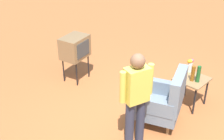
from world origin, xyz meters
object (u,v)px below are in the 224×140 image
at_px(side_table, 191,82).
at_px(bottle_tall_amber, 193,74).
at_px(person_standing, 136,96).
at_px(flower_vase, 190,65).
at_px(armchair, 164,100).
at_px(tv_on_stand, 75,48).
at_px(bottle_wine_green, 198,74).

bearing_deg(side_table, bottle_tall_amber, 26.78).
relative_size(person_standing, flower_vase, 6.19).
xyz_separation_m(armchair, tv_on_stand, (0.03, -2.31, 0.28)).
relative_size(tv_on_stand, flower_vase, 3.89).
distance_m(armchair, bottle_wine_green, 0.86).
xyz_separation_m(side_table, bottle_tall_amber, (0.08, 0.04, 0.24)).
bearing_deg(armchair, side_table, 176.81).
bearing_deg(side_table, person_standing, -2.41).
relative_size(armchair, tv_on_stand, 1.03).
relative_size(armchair, bottle_tall_amber, 3.53).
relative_size(armchair, bottle_wine_green, 3.31).
xyz_separation_m(tv_on_stand, bottle_tall_amber, (-0.80, 2.40, -0.04)).
height_order(person_standing, bottle_tall_amber, person_standing).
height_order(armchair, bottle_wine_green, armchair).
xyz_separation_m(armchair, side_table, (-0.85, 0.05, 0.01)).
xyz_separation_m(armchair, bottle_tall_amber, (-0.77, 0.09, 0.25)).
relative_size(side_table, bottle_tall_amber, 1.98).
bearing_deg(flower_vase, side_table, 42.31).
relative_size(side_table, tv_on_stand, 0.58).
height_order(side_table, person_standing, person_standing).
relative_size(person_standing, bottle_tall_amber, 5.47).
xyz_separation_m(person_standing, flower_vase, (-1.80, -0.11, -0.20)).
xyz_separation_m(bottle_tall_amber, flower_vase, (-0.28, -0.22, -0.00)).
xyz_separation_m(side_table, flower_vase, (-0.20, -0.18, 0.23)).
height_order(side_table, bottle_wine_green, bottle_wine_green).
bearing_deg(armchair, tv_on_stand, -89.21).
relative_size(tv_on_stand, person_standing, 0.63).
distance_m(armchair, person_standing, 0.87).
bearing_deg(armchair, bottle_tall_amber, 173.60).
bearing_deg(side_table, armchair, -3.19).
distance_m(bottle_wine_green, flower_vase, 0.40).
bearing_deg(person_standing, bottle_wine_green, 172.74).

